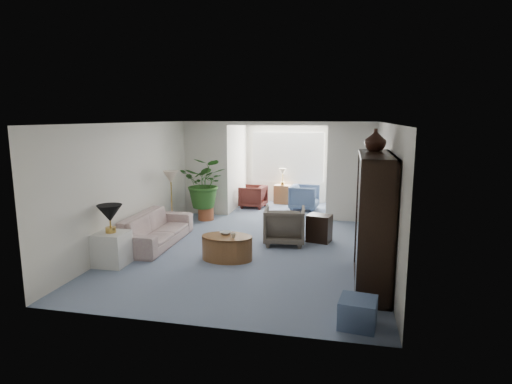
% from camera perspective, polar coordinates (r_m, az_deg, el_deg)
% --- Properties ---
extents(floor, '(6.00, 6.00, 0.00)m').
position_cam_1_polar(floor, '(8.34, -0.89, -8.17)').
color(floor, gray).
rests_on(floor, ground).
extents(sunroom_floor, '(2.60, 2.60, 0.00)m').
position_cam_1_polar(sunroom_floor, '(12.23, 3.50, -2.27)').
color(sunroom_floor, gray).
rests_on(sunroom_floor, ground).
extents(back_pier_left, '(1.20, 0.12, 2.50)m').
position_cam_1_polar(back_pier_left, '(11.42, -6.77, 3.16)').
color(back_pier_left, silver).
rests_on(back_pier_left, ground).
extents(back_pier_right, '(1.20, 0.12, 2.50)m').
position_cam_1_polar(back_pier_right, '(10.80, 12.68, 2.59)').
color(back_pier_right, silver).
rests_on(back_pier_right, ground).
extents(back_header, '(2.60, 0.12, 0.10)m').
position_cam_1_polar(back_header, '(10.87, 2.73, 9.21)').
color(back_header, silver).
rests_on(back_header, back_pier_left).
extents(window_pane, '(2.20, 0.02, 1.50)m').
position_cam_1_polar(window_pane, '(13.08, 4.30, 4.73)').
color(window_pane, white).
extents(window_blinds, '(2.20, 0.02, 1.50)m').
position_cam_1_polar(window_blinds, '(13.05, 4.28, 4.72)').
color(window_blinds, white).
extents(framed_picture, '(0.04, 0.50, 0.40)m').
position_cam_1_polar(framed_picture, '(7.69, 17.06, 2.83)').
color(framed_picture, '#BEB298').
extents(sofa, '(0.91, 2.21, 0.64)m').
position_cam_1_polar(sofa, '(9.06, -13.35, -4.86)').
color(sofa, beige).
rests_on(sofa, ground).
extents(end_table, '(0.55, 0.55, 0.60)m').
position_cam_1_polar(end_table, '(8.02, -18.82, -7.24)').
color(end_table, white).
rests_on(end_table, ground).
extents(table_lamp, '(0.44, 0.44, 0.30)m').
position_cam_1_polar(table_lamp, '(7.86, -19.09, -2.72)').
color(table_lamp, black).
rests_on(table_lamp, end_table).
extents(floor_lamp, '(0.36, 0.36, 0.28)m').
position_cam_1_polar(floor_lamp, '(9.94, -11.40, 2.00)').
color(floor_lamp, beige).
rests_on(floor_lamp, ground).
extents(coffee_table, '(1.15, 1.15, 0.45)m').
position_cam_1_polar(coffee_table, '(7.92, -3.92, -7.48)').
color(coffee_table, brown).
rests_on(coffee_table, ground).
extents(coffee_bowl, '(0.25, 0.25, 0.05)m').
position_cam_1_polar(coffee_bowl, '(7.96, -4.08, -5.52)').
color(coffee_bowl, silver).
rests_on(coffee_bowl, coffee_table).
extents(coffee_cup, '(0.11, 0.11, 0.09)m').
position_cam_1_polar(coffee_cup, '(7.71, -3.07, -5.87)').
color(coffee_cup, beige).
rests_on(coffee_cup, coffee_table).
extents(wingback_chair, '(0.91, 0.93, 0.77)m').
position_cam_1_polar(wingback_chair, '(8.86, 3.86, -4.50)').
color(wingback_chair, '#62594D').
rests_on(wingback_chair, ground).
extents(side_table_dark, '(0.56, 0.49, 0.58)m').
position_cam_1_polar(side_table_dark, '(9.10, 8.51, -4.83)').
color(side_table_dark, black).
rests_on(side_table_dark, ground).
extents(entertainment_cabinet, '(0.50, 1.86, 2.07)m').
position_cam_1_polar(entertainment_cabinet, '(6.78, 15.52, -3.76)').
color(entertainment_cabinet, black).
rests_on(entertainment_cabinet, ground).
extents(cabinet_urn, '(0.34, 0.34, 0.36)m').
position_cam_1_polar(cabinet_urn, '(7.10, 15.77, 6.76)').
color(cabinet_urn, black).
rests_on(cabinet_urn, entertainment_cabinet).
extents(ottoman, '(0.51, 0.51, 0.36)m').
position_cam_1_polar(ottoman, '(5.69, 13.54, -15.50)').
color(ottoman, slate).
rests_on(ottoman, ground).
extents(plant_pot, '(0.40, 0.40, 0.32)m').
position_cam_1_polar(plant_pot, '(10.97, -6.76, -2.91)').
color(plant_pot, '#9A4D2C').
rests_on(plant_pot, ground).
extents(house_plant, '(1.16, 1.00, 1.29)m').
position_cam_1_polar(house_plant, '(10.82, -6.85, 1.24)').
color(house_plant, '#2C5E20').
rests_on(house_plant, plant_pot).
extents(sunroom_chair_blue, '(0.84, 0.82, 0.71)m').
position_cam_1_polar(sunroom_chair_blue, '(12.11, 6.54, -0.75)').
color(sunroom_chair_blue, slate).
rests_on(sunroom_chair_blue, ground).
extents(sunroom_chair_maroon, '(0.77, 0.76, 0.65)m').
position_cam_1_polar(sunroom_chair_maroon, '(12.35, -0.40, -0.60)').
color(sunroom_chair_maroon, '#5C261F').
rests_on(sunroom_chair_maroon, ground).
extents(sunroom_table, '(0.50, 0.40, 0.57)m').
position_cam_1_polar(sunroom_table, '(12.94, 3.57, -0.30)').
color(sunroom_table, brown).
rests_on(sunroom_table, ground).
extents(shelf_clutter, '(0.30, 0.94, 1.06)m').
position_cam_1_polar(shelf_clutter, '(6.57, 15.16, -4.69)').
color(shelf_clutter, '#2A2724').
rests_on(shelf_clutter, entertainment_cabinet).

